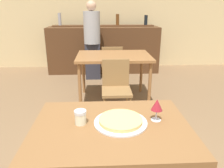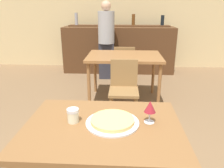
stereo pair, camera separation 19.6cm
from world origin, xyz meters
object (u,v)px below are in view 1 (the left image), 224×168
object	(u,v)px
person_standing	(92,39)
cheese_shaker	(80,117)
chair_far_side_front	(116,85)
chair_far_side_back	(112,64)
pizza_tray	(121,121)
wine_glass	(157,105)

from	to	relation	value
person_standing	cheese_shaker	bearing A→B (deg)	-89.35
chair_far_side_front	chair_far_side_back	xyz separation A→B (m)	(-0.00, 1.19, 0.00)
cheese_shaker	pizza_tray	bearing A→B (deg)	-1.49
chair_far_side_front	wine_glass	bearing A→B (deg)	-83.26
chair_far_side_front	cheese_shaker	world-z (taller)	cheese_shaker
chair_far_side_front	chair_far_side_back	distance (m)	1.19
chair_far_side_back	pizza_tray	size ratio (longest dim) A/B	2.24
cheese_shaker	person_standing	bearing A→B (deg)	90.65
chair_far_side_back	cheese_shaker	xyz separation A→B (m)	(-0.35, -2.72, 0.33)
chair_far_side_front	pizza_tray	size ratio (longest dim) A/B	2.24
chair_far_side_front	person_standing	size ratio (longest dim) A/B	0.50
wine_glass	cheese_shaker	bearing A→B (deg)	-177.41
chair_far_side_back	wine_glass	bearing A→B (deg)	93.77
pizza_tray	wine_glass	world-z (taller)	wine_glass
chair_far_side_back	pizza_tray	world-z (taller)	chair_far_side_back
pizza_tray	cheese_shaker	bearing A→B (deg)	178.51
pizza_tray	wine_glass	xyz separation A→B (m)	(0.25, 0.03, 0.10)
chair_far_side_front	person_standing	xyz separation A→B (m)	(-0.39, 1.79, 0.40)
chair_far_side_front	chair_far_side_back	world-z (taller)	same
pizza_tray	cheese_shaker	size ratio (longest dim) A/B	3.72
cheese_shaker	person_standing	xyz separation A→B (m)	(-0.04, 3.32, 0.08)
pizza_tray	chair_far_side_front	bearing A→B (deg)	87.20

